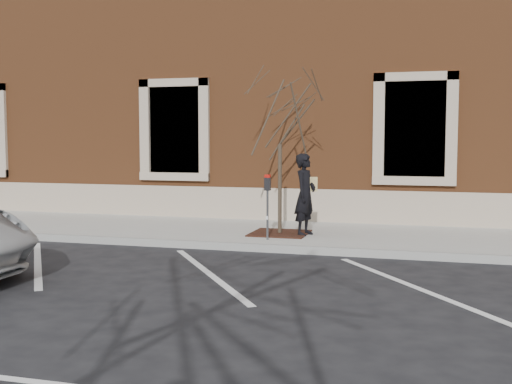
% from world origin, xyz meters
% --- Properties ---
extents(ground, '(120.00, 120.00, 0.00)m').
position_xyz_m(ground, '(0.00, 0.00, 0.00)').
color(ground, '#28282B').
rests_on(ground, ground).
extents(sidewalk_near, '(40.00, 3.50, 0.15)m').
position_xyz_m(sidewalk_near, '(0.00, 1.75, 0.07)').
color(sidewalk_near, '#BBB9B0').
rests_on(sidewalk_near, ground).
extents(curb_near, '(40.00, 0.12, 0.15)m').
position_xyz_m(curb_near, '(0.00, -0.05, 0.07)').
color(curb_near, '#9E9E99').
rests_on(curb_near, ground).
extents(parking_stripes, '(28.00, 4.40, 0.01)m').
position_xyz_m(parking_stripes, '(0.00, -2.20, 0.00)').
color(parking_stripes, silver).
rests_on(parking_stripes, ground).
extents(building_civic, '(40.00, 8.62, 8.00)m').
position_xyz_m(building_civic, '(0.00, 7.74, 4.00)').
color(building_civic, brown).
rests_on(building_civic, ground).
extents(man, '(0.54, 0.70, 1.72)m').
position_xyz_m(man, '(0.87, 1.31, 1.01)').
color(man, black).
rests_on(man, sidewalk_near).
extents(parking_meter, '(0.12, 0.09, 1.31)m').
position_xyz_m(parking_meter, '(0.27, 0.51, 1.06)').
color(parking_meter, '#595B60').
rests_on(parking_meter, sidewalk_near).
extents(tree_grate, '(1.19, 1.19, 0.03)m').
position_xyz_m(tree_grate, '(0.32, 1.33, 0.16)').
color(tree_grate, '#381712').
rests_on(tree_grate, sidewalk_near).
extents(sapling, '(2.09, 2.09, 3.48)m').
position_xyz_m(sapling, '(0.32, 1.33, 2.58)').
color(sapling, '#463D2B').
rests_on(sapling, sidewalk_near).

